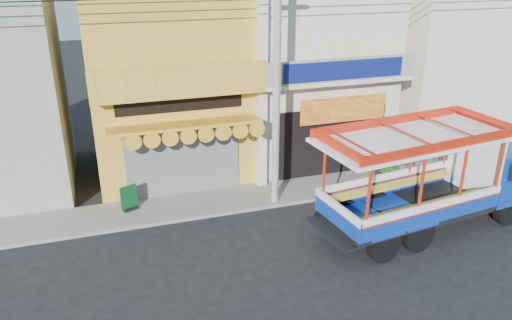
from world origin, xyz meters
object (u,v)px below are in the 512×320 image
(utility_pole, at_px, (281,67))
(potted_plant_b, at_px, (384,168))
(green_sign, at_px, (129,200))
(potted_plant_a, at_px, (368,162))
(songthaew_truck, at_px, (444,176))
(potted_plant_c, at_px, (393,165))

(utility_pole, height_order, potted_plant_b, utility_pole)
(green_sign, relative_size, potted_plant_a, 1.01)
(green_sign, relative_size, potted_plant_b, 0.96)
(potted_plant_a, relative_size, potted_plant_b, 0.95)
(potted_plant_b, bearing_deg, songthaew_truck, 139.46)
(potted_plant_c, bearing_deg, green_sign, -51.20)
(green_sign, bearing_deg, potted_plant_b, -2.55)
(green_sign, height_order, potted_plant_a, green_sign)
(songthaew_truck, bearing_deg, green_sign, 158.30)
(songthaew_truck, height_order, potted_plant_a, songthaew_truck)
(potted_plant_b, height_order, potted_plant_c, potted_plant_c)
(utility_pole, xyz_separation_m, potted_plant_b, (4.64, 0.49, -4.43))
(songthaew_truck, bearing_deg, utility_pole, 147.06)
(songthaew_truck, height_order, green_sign, songthaew_truck)
(green_sign, xyz_separation_m, potted_plant_a, (9.62, 0.35, 0.07))
(green_sign, xyz_separation_m, potted_plant_c, (10.40, -0.32, 0.10))
(songthaew_truck, bearing_deg, potted_plant_b, 90.19)
(utility_pole, relative_size, potted_plant_b, 28.96)
(utility_pole, bearing_deg, potted_plant_c, 6.74)
(potted_plant_a, height_order, potted_plant_b, potted_plant_b)
(utility_pole, height_order, potted_plant_c, utility_pole)
(potted_plant_a, distance_m, potted_plant_c, 1.03)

